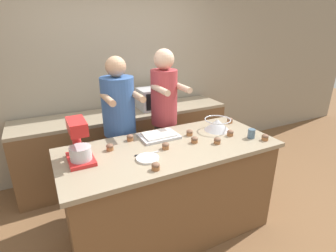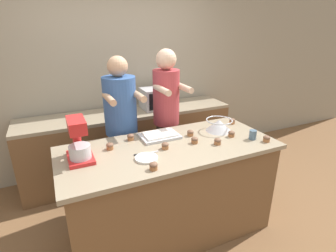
% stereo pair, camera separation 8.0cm
% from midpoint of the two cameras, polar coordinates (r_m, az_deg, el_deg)
% --- Properties ---
extents(ground_plane, '(16.00, 16.00, 0.00)m').
position_cam_midpoint_polar(ground_plane, '(2.93, -0.43, -21.48)').
color(ground_plane, brown).
extents(back_wall, '(10.00, 0.06, 2.70)m').
position_cam_midpoint_polar(back_wall, '(3.74, -11.87, 10.86)').
color(back_wall, gray).
rests_on(back_wall, ground_plane).
extents(island_counter, '(1.98, 0.86, 0.96)m').
position_cam_midpoint_polar(island_counter, '(2.63, -0.46, -13.76)').
color(island_counter, brown).
rests_on(island_counter, ground_plane).
extents(back_counter, '(2.80, 0.60, 0.92)m').
position_cam_midpoint_polar(back_counter, '(3.68, -9.35, -3.76)').
color(back_counter, brown).
rests_on(back_counter, ground_plane).
extents(person_left, '(0.35, 0.51, 1.71)m').
position_cam_midpoint_polar(person_left, '(2.87, -11.11, -1.54)').
color(person_left, '#33384C').
rests_on(person_left, ground_plane).
extents(person_right, '(0.32, 0.49, 1.76)m').
position_cam_midpoint_polar(person_right, '(3.02, -1.55, 1.03)').
color(person_right, brown).
rests_on(person_right, ground_plane).
extents(stand_mixer, '(0.20, 0.30, 0.35)m').
position_cam_midpoint_polar(stand_mixer, '(2.20, -19.82, -3.58)').
color(stand_mixer, red).
rests_on(stand_mixer, island_counter).
extents(mixing_bowl, '(0.27, 0.27, 0.12)m').
position_cam_midpoint_polar(mixing_bowl, '(2.77, 9.90, 0.39)').
color(mixing_bowl, '#BCBCC1').
rests_on(mixing_bowl, island_counter).
extents(baking_tray, '(0.38, 0.26, 0.04)m').
position_cam_midpoint_polar(baking_tray, '(2.57, -2.86, -2.11)').
color(baking_tray, '#BCBCC1').
rests_on(baking_tray, island_counter).
extents(microwave_oven, '(0.47, 0.33, 0.28)m').
position_cam_midpoint_polar(microwave_oven, '(3.61, -3.44, 6.10)').
color(microwave_oven, '#B7B7BC').
rests_on(microwave_oven, back_counter).
extents(drinking_glass, '(0.07, 0.07, 0.09)m').
position_cam_midpoint_polar(drinking_glass, '(2.66, 16.88, -1.59)').
color(drinking_glass, slate).
rests_on(drinking_glass, island_counter).
extents(small_plate, '(0.19, 0.19, 0.02)m').
position_cam_midpoint_polar(small_plate, '(2.17, -5.51, -7.04)').
color(small_plate, white).
rests_on(small_plate, island_counter).
extents(knife, '(0.22, 0.03, 0.01)m').
position_cam_midpoint_polar(knife, '(2.26, -5.94, -6.06)').
color(knife, '#BCBCC1').
rests_on(knife, island_counter).
extents(cupcake_0, '(0.06, 0.06, 0.06)m').
position_cam_midpoint_polar(cupcake_0, '(2.45, 4.85, -2.99)').
color(cupcake_0, '#9E6038').
rests_on(cupcake_0, island_counter).
extents(cupcake_1, '(0.06, 0.06, 0.06)m').
position_cam_midpoint_polar(cupcake_1, '(3.01, 12.58, 1.22)').
color(cupcake_1, '#9E6038').
rests_on(cupcake_1, island_counter).
extents(cupcake_2, '(0.06, 0.06, 0.06)m').
position_cam_midpoint_polar(cupcake_2, '(2.65, 19.57, -2.33)').
color(cupcake_2, '#9E6038').
rests_on(cupcake_2, island_counter).
extents(cupcake_3, '(0.06, 0.06, 0.06)m').
position_cam_midpoint_polar(cupcake_3, '(2.36, -13.49, -4.49)').
color(cupcake_3, '#9E6038').
rests_on(cupcake_3, island_counter).
extents(cupcake_4, '(0.06, 0.06, 0.06)m').
position_cam_midpoint_polar(cupcake_4, '(2.33, -1.52, -4.32)').
color(cupcake_4, '#9E6038').
rests_on(cupcake_4, island_counter).
extents(cupcake_5, '(0.06, 0.06, 0.06)m').
position_cam_midpoint_polar(cupcake_5, '(2.01, -3.86, -8.74)').
color(cupcake_5, '#9E6038').
rests_on(cupcake_5, island_counter).
extents(cupcake_6, '(0.06, 0.06, 0.06)m').
position_cam_midpoint_polar(cupcake_6, '(2.52, -9.16, -2.49)').
color(cupcake_6, '#9E6038').
rests_on(cupcake_6, island_counter).
extents(cupcake_7, '(0.06, 0.06, 0.06)m').
position_cam_midpoint_polar(cupcake_7, '(2.66, 12.56, -1.47)').
color(cupcake_7, '#9E6038').
rests_on(cupcake_7, island_counter).
extents(cupcake_8, '(0.06, 0.06, 0.06)m').
position_cam_midpoint_polar(cupcake_8, '(2.46, 9.77, -3.14)').
color(cupcake_8, '#9E6038').
rests_on(cupcake_8, island_counter).
extents(cupcake_9, '(0.06, 0.06, 0.06)m').
position_cam_midpoint_polar(cupcake_9, '(2.61, 3.84, -1.44)').
color(cupcake_9, '#9E6038').
rests_on(cupcake_9, island_counter).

